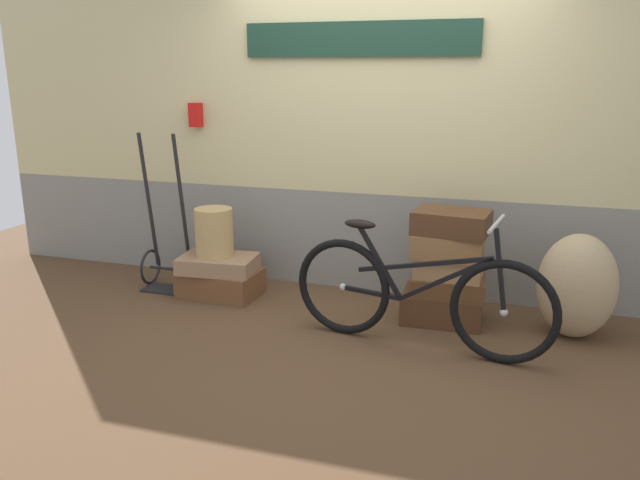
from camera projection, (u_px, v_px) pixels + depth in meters
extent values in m
cube|color=#513823|center=(354.00, 328.00, 4.60)|extent=(9.11, 5.20, 0.06)
cube|color=gray|center=(380.00, 240.00, 5.27)|extent=(7.11, 0.20, 0.82)
cube|color=#CCBC84|center=(384.00, 75.00, 4.92)|extent=(7.11, 0.20, 1.86)
cube|color=#193828|center=(359.00, 39.00, 4.79)|extent=(1.83, 0.04, 0.26)
cube|color=red|center=(196.00, 115.00, 5.34)|extent=(0.10, 0.08, 0.20)
cube|color=brown|center=(220.00, 282.00, 5.16)|extent=(0.65, 0.46, 0.21)
cube|color=#937051|center=(218.00, 264.00, 5.09)|extent=(0.63, 0.45, 0.13)
cube|color=#4C2D19|center=(442.00, 306.00, 4.64)|extent=(0.58, 0.43, 0.22)
cube|color=brown|center=(448.00, 286.00, 4.56)|extent=(0.54, 0.37, 0.13)
cube|color=#9E754C|center=(449.00, 267.00, 4.52)|extent=(0.48, 0.32, 0.15)
cube|color=olive|center=(448.00, 246.00, 4.48)|extent=(0.49, 0.34, 0.17)
cube|color=#4C2D19|center=(452.00, 222.00, 4.44)|extent=(0.55, 0.42, 0.17)
cylinder|color=tan|center=(214.00, 232.00, 5.06)|extent=(0.30, 0.30, 0.39)
torus|color=black|center=(150.00, 267.00, 5.42)|extent=(0.02, 0.30, 0.30)
torus|color=black|center=(189.00, 271.00, 5.31)|extent=(0.02, 0.30, 0.30)
cylinder|color=black|center=(170.00, 269.00, 5.37)|extent=(0.37, 0.02, 0.02)
cylinder|color=black|center=(149.00, 201.00, 5.26)|extent=(0.03, 0.18, 1.15)
cylinder|color=black|center=(182.00, 203.00, 5.17)|extent=(0.03, 0.18, 1.15)
cube|color=black|center=(164.00, 289.00, 5.30)|extent=(0.33, 0.22, 0.02)
ellipsoid|color=tan|center=(577.00, 286.00, 4.30)|extent=(0.53, 0.45, 0.73)
torus|color=black|center=(343.00, 287.00, 4.35)|extent=(0.68, 0.15, 0.68)
sphere|color=#B2B2B7|center=(343.00, 287.00, 4.35)|extent=(0.05, 0.05, 0.05)
torus|color=black|center=(504.00, 312.00, 3.90)|extent=(0.68, 0.15, 0.68)
sphere|color=#B2B2B7|center=(504.00, 312.00, 3.90)|extent=(0.05, 0.05, 0.05)
cube|color=black|center=(445.00, 279.00, 4.02)|extent=(0.60, 0.11, 0.38)
cube|color=black|center=(380.00, 263.00, 4.19)|extent=(0.32, 0.07, 0.47)
cube|color=black|center=(371.00, 293.00, 4.27)|extent=(0.41, 0.09, 0.05)
cube|color=black|center=(423.00, 264.00, 4.06)|extent=(0.88, 0.15, 0.22)
cube|color=black|center=(500.00, 271.00, 3.85)|extent=(0.12, 0.04, 0.53)
ellipsoid|color=black|center=(360.00, 224.00, 4.18)|extent=(0.23, 0.12, 0.06)
cylinder|color=#A5A5AD|center=(497.00, 224.00, 3.79)|extent=(0.09, 0.46, 0.02)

